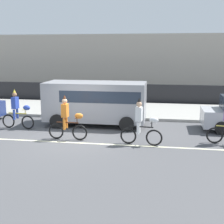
# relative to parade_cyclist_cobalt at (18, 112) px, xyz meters

# --- Properties ---
(ground_plane) EXTENTS (80.00, 80.00, 0.00)m
(ground_plane) POSITION_rel_parade_cyclist_cobalt_xyz_m (3.12, -1.36, -0.84)
(ground_plane) COLOR #4C4C4F
(road_centre_line) EXTENTS (36.00, 0.14, 0.01)m
(road_centre_line) POSITION_rel_parade_cyclist_cobalt_xyz_m (3.12, -1.86, -0.84)
(road_centre_line) COLOR beige
(road_centre_line) RESTS_ON ground
(sidewalk_curb) EXTENTS (60.00, 5.00, 0.15)m
(sidewalk_curb) POSITION_rel_parade_cyclist_cobalt_xyz_m (3.12, 5.14, -0.77)
(sidewalk_curb) COLOR #9E9B93
(sidewalk_curb) RESTS_ON ground
(fence_line) EXTENTS (40.00, 0.08, 1.40)m
(fence_line) POSITION_rel_parade_cyclist_cobalt_xyz_m (3.12, 8.04, -0.14)
(fence_line) COLOR black
(fence_line) RESTS_ON ground
(building_backdrop) EXTENTS (28.00, 8.00, 5.07)m
(building_backdrop) POSITION_rel_parade_cyclist_cobalt_xyz_m (3.46, 16.64, 1.70)
(building_backdrop) COLOR #B2A899
(building_backdrop) RESTS_ON ground
(parade_cyclist_cobalt) EXTENTS (1.72, 0.50, 1.92)m
(parade_cyclist_cobalt) POSITION_rel_parade_cyclist_cobalt_xyz_m (0.00, 0.00, 0.00)
(parade_cyclist_cobalt) COLOR black
(parade_cyclist_cobalt) RESTS_ON ground
(parade_cyclist_orange) EXTENTS (1.72, 0.50, 1.92)m
(parade_cyclist_orange) POSITION_rel_parade_cyclist_cobalt_xyz_m (2.96, -1.44, 0.00)
(parade_cyclist_orange) COLOR black
(parade_cyclist_orange) RESTS_ON ground
(parade_cyclist_zebra) EXTENTS (1.72, 0.50, 1.92)m
(parade_cyclist_zebra) POSITION_rel_parade_cyclist_cobalt_xyz_m (6.09, -1.69, 0.00)
(parade_cyclist_zebra) COLOR black
(parade_cyclist_zebra) RESTS_ON ground
(parked_van_grey) EXTENTS (5.00, 2.22, 2.18)m
(parked_van_grey) POSITION_rel_parade_cyclist_cobalt_xyz_m (3.62, 1.34, 0.44)
(parked_van_grey) COLOR #99999E
(parked_van_grey) RESTS_ON ground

